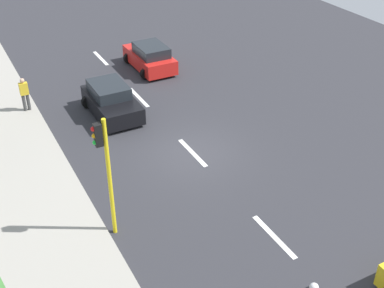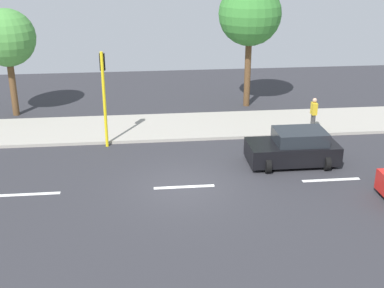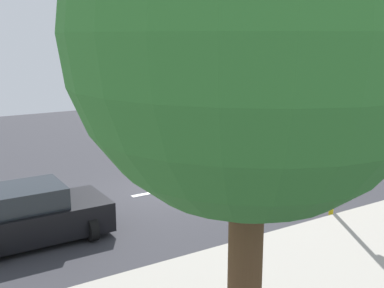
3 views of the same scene
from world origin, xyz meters
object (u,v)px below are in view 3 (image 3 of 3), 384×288
car_black (31,215)px  car_yellow_cab (336,129)px  traffic_light_corner (340,121)px  motorcycle (369,148)px  street_tree_north (251,38)px

car_black → car_yellow_cab: bearing=104.1°
car_yellow_cab → traffic_light_corner: 10.96m
car_black → traffic_light_corner: bearing=69.8°
car_black → motorcycle: size_ratio=2.52×
car_black → motorcycle: bearing=92.4°
traffic_light_corner → motorcycle: bearing=120.2°
car_yellow_cab → street_tree_north: 20.93m
street_tree_north → motorcycle: bearing=123.3°
motorcycle → car_black: bearing=-87.6°
traffic_light_corner → street_tree_north: bearing=-54.4°
car_yellow_cab → motorcycle: 3.94m
car_yellow_cab → car_black: same height
motorcycle → traffic_light_corner: traffic_light_corner is taller
car_yellow_cab → car_black: bearing=-75.9°
car_yellow_cab → car_black: size_ratio=1.01×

